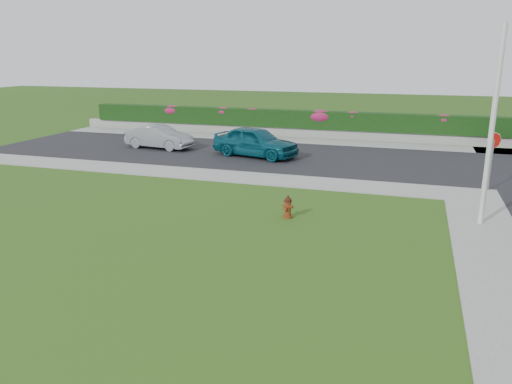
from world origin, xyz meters
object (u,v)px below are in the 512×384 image
(fire_hydrant, at_px, (288,207))
(stop_sign, at_px, (493,148))
(utility_pole, at_px, (492,129))
(sedan_silver, at_px, (159,137))
(sedan_teal, at_px, (256,142))

(fire_hydrant, relative_size, stop_sign, 0.32)
(fire_hydrant, distance_m, utility_pole, 6.60)
(utility_pole, relative_size, stop_sign, 2.60)
(sedan_silver, bearing_deg, utility_pole, -111.15)
(sedan_silver, distance_m, utility_pole, 18.17)
(sedan_teal, relative_size, stop_sign, 1.96)
(sedan_teal, height_order, stop_sign, stop_sign)
(fire_hydrant, relative_size, utility_pole, 0.12)
(stop_sign, bearing_deg, sedan_silver, 156.65)
(fire_hydrant, xyz_separation_m, stop_sign, (6.64, 5.54, 1.35))
(sedan_teal, bearing_deg, fire_hydrant, -141.49)
(sedan_silver, bearing_deg, fire_hydrant, -127.23)
(fire_hydrant, height_order, utility_pole, utility_pole)
(stop_sign, bearing_deg, sedan_teal, 152.12)
(sedan_teal, bearing_deg, sedan_silver, 99.12)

